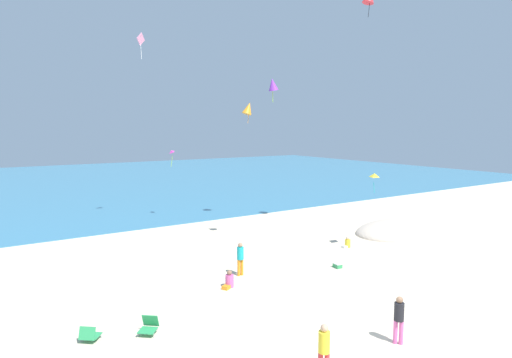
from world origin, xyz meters
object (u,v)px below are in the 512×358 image
(person_3, at_px, (347,243))
(person_4, at_px, (324,348))
(beach_chair_near_camera, at_px, (149,326))
(kite_orange, at_px, (248,108))
(person_0, at_px, (399,317))
(kite_pink, at_px, (141,40))
(kite_purple, at_px, (273,84))
(kite_magenta, at_px, (171,152))
(kite_yellow, at_px, (374,175))
(person_1, at_px, (229,281))
(cooler_box, at_px, (337,265))
(beach_chair_far_right, at_px, (89,335))
(person_2, at_px, (240,257))

(person_3, xyz_separation_m, person_4, (-10.61, -9.64, 0.71))
(beach_chair_near_camera, relative_size, kite_orange, 0.52)
(person_0, height_order, kite_pink, kite_pink)
(person_4, relative_size, kite_purple, 1.16)
(kite_purple, bearing_deg, person_4, -119.34)
(kite_magenta, xyz_separation_m, kite_yellow, (6.42, -14.87, -0.87))
(person_0, xyz_separation_m, person_3, (7.09, 9.45, -0.70))
(kite_magenta, relative_size, kite_yellow, 1.18)
(person_1, bearing_deg, kite_magenta, -130.17)
(person_1, xyz_separation_m, kite_purple, (5.59, 4.49, 9.45))
(person_3, bearing_deg, kite_orange, -85.43)
(cooler_box, relative_size, kite_yellow, 0.41)
(person_3, distance_m, person_4, 14.36)
(kite_yellow, bearing_deg, kite_magenta, 113.34)
(person_0, xyz_separation_m, kite_orange, (6.33, 19.46, 7.74))
(kite_purple, bearing_deg, person_1, -141.24)
(kite_pink, bearing_deg, person_1, -94.85)
(beach_chair_far_right, height_order, person_3, person_3)
(beach_chair_far_right, xyz_separation_m, person_1, (6.47, 1.78, 0.04))
(person_1, bearing_deg, kite_purple, -168.14)
(kite_pink, bearing_deg, kite_orange, -21.73)
(person_1, bearing_deg, beach_chair_far_right, -11.49)
(kite_magenta, height_order, kite_yellow, kite_magenta)
(person_0, relative_size, person_2, 1.00)
(person_1, xyz_separation_m, kite_orange, (8.52, 11.84, 8.40))
(person_1, xyz_separation_m, kite_yellow, (10.05, 0.55, 4.19))
(cooler_box, bearing_deg, kite_orange, 79.06)
(beach_chair_near_camera, xyz_separation_m, kite_yellow, (14.62, 2.85, 4.21))
(cooler_box, xyz_separation_m, kite_pink, (-4.86, 15.39, 13.36))
(beach_chair_far_right, xyz_separation_m, cooler_box, (12.58, 1.14, -0.13))
(person_0, distance_m, kite_magenta, 23.50)
(person_1, height_order, kite_purple, kite_purple)
(kite_orange, bearing_deg, person_0, -108.03)
(beach_chair_near_camera, height_order, kite_pink, kite_pink)
(person_2, relative_size, kite_yellow, 1.41)
(kite_magenta, xyz_separation_m, kite_pink, (-2.39, -0.68, 8.13))
(beach_chair_near_camera, relative_size, person_0, 0.53)
(person_2, height_order, person_3, person_2)
(beach_chair_far_right, relative_size, kite_magenta, 0.60)
(person_3, bearing_deg, person_0, 53.34)
(beach_chair_near_camera, bearing_deg, person_0, 92.61)
(cooler_box, distance_m, kite_purple, 10.92)
(person_0, distance_m, person_2, 8.77)
(person_2, height_order, kite_pink, kite_pink)
(person_1, distance_m, person_2, 1.81)
(beach_chair_far_right, distance_m, person_2, 8.29)
(person_4, bearing_deg, person_1, -152.20)
(cooler_box, relative_size, person_1, 0.60)
(kite_magenta, height_order, kite_purple, kite_purple)
(cooler_box, bearing_deg, person_3, 37.91)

